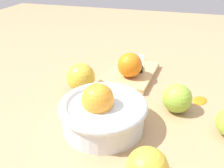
% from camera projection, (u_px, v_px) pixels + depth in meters
% --- Properties ---
extents(ground_plane, '(2.40, 2.40, 0.00)m').
position_uv_depth(ground_plane, '(144.00, 105.00, 0.64)').
color(ground_plane, tan).
extents(bowl, '(0.20, 0.20, 0.11)m').
position_uv_depth(bowl, '(103.00, 112.00, 0.54)').
color(bowl, silver).
rests_on(bowl, ground_plane).
extents(cutting_board, '(0.23, 0.16, 0.02)m').
position_uv_depth(cutting_board, '(131.00, 74.00, 0.79)').
color(cutting_board, tan).
rests_on(cutting_board, ground_plane).
extents(orange_on_board, '(0.08, 0.08, 0.08)m').
position_uv_depth(orange_on_board, '(130.00, 65.00, 0.73)').
color(orange_on_board, orange).
rests_on(orange_on_board, cutting_board).
extents(knife, '(0.16, 0.04, 0.01)m').
position_uv_depth(knife, '(141.00, 65.00, 0.81)').
color(knife, silver).
rests_on(knife, cutting_board).
extents(apple_back_right, '(0.08, 0.08, 0.08)m').
position_uv_depth(apple_back_right, '(81.00, 77.00, 0.69)').
color(apple_back_right, gold).
rests_on(apple_back_right, ground_plane).
extents(apple_front_center, '(0.07, 0.07, 0.07)m').
position_uv_depth(apple_front_center, '(177.00, 99.00, 0.60)').
color(apple_front_center, '#8EB738').
rests_on(apple_front_center, ground_plane).
extents(apple_front_left, '(0.07, 0.07, 0.07)m').
position_uv_depth(apple_front_left, '(147.00, 168.00, 0.41)').
color(apple_front_left, gold).
rests_on(apple_front_left, ground_plane).
extents(citrus_peel, '(0.06, 0.05, 0.01)m').
position_uv_depth(citrus_peel, '(200.00, 100.00, 0.66)').
color(citrus_peel, orange).
rests_on(citrus_peel, ground_plane).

